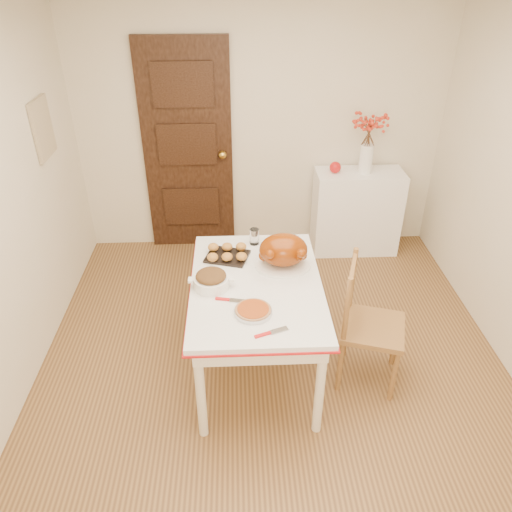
{
  "coord_description": "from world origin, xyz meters",
  "views": [
    {
      "loc": [
        -0.25,
        -2.64,
        2.69
      ],
      "look_at": [
        -0.12,
        0.12,
        0.96
      ],
      "focal_mm": 34.78,
      "sensor_mm": 36.0,
      "label": 1
    }
  ],
  "objects_px": {
    "chair_oak": "(373,325)",
    "turkey_platter": "(283,251)",
    "kitchen_table": "(256,328)",
    "pumpkin_pie": "(253,310)",
    "sideboard": "(356,212)"
  },
  "relations": [
    {
      "from": "chair_oak",
      "to": "turkey_platter",
      "type": "bearing_deg",
      "value": 81.12
    },
    {
      "from": "kitchen_table",
      "to": "pumpkin_pie",
      "type": "xyz_separation_m",
      "value": [
        -0.03,
        -0.32,
        0.41
      ]
    },
    {
      "from": "chair_oak",
      "to": "turkey_platter",
      "type": "distance_m",
      "value": 0.8
    },
    {
      "from": "chair_oak",
      "to": "pumpkin_pie",
      "type": "bearing_deg",
      "value": 121.85
    },
    {
      "from": "kitchen_table",
      "to": "pumpkin_pie",
      "type": "distance_m",
      "value": 0.53
    },
    {
      "from": "kitchen_table",
      "to": "sideboard",
      "type": "bearing_deg",
      "value": 57.59
    },
    {
      "from": "kitchen_table",
      "to": "pumpkin_pie",
      "type": "bearing_deg",
      "value": -95.97
    },
    {
      "from": "kitchen_table",
      "to": "chair_oak",
      "type": "relative_size",
      "value": 1.36
    },
    {
      "from": "kitchen_table",
      "to": "turkey_platter",
      "type": "bearing_deg",
      "value": 44.14
    },
    {
      "from": "sideboard",
      "to": "kitchen_table",
      "type": "relative_size",
      "value": 0.65
    },
    {
      "from": "turkey_platter",
      "to": "kitchen_table",
      "type": "bearing_deg",
      "value": -127.98
    },
    {
      "from": "chair_oak",
      "to": "pumpkin_pie",
      "type": "height_order",
      "value": "chair_oak"
    },
    {
      "from": "kitchen_table",
      "to": "chair_oak",
      "type": "bearing_deg",
      "value": -7.93
    },
    {
      "from": "sideboard",
      "to": "turkey_platter",
      "type": "height_order",
      "value": "turkey_platter"
    },
    {
      "from": "sideboard",
      "to": "kitchen_table",
      "type": "height_order",
      "value": "sideboard"
    }
  ]
}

